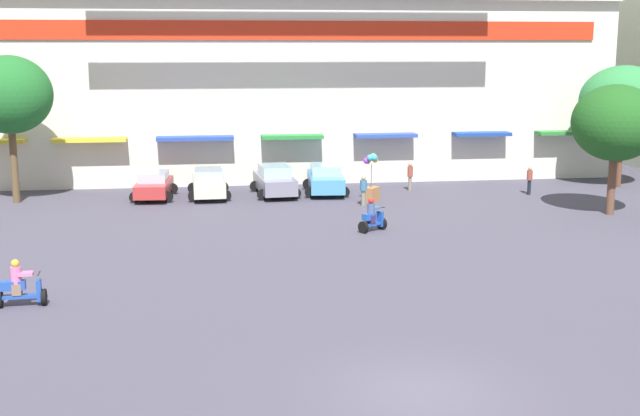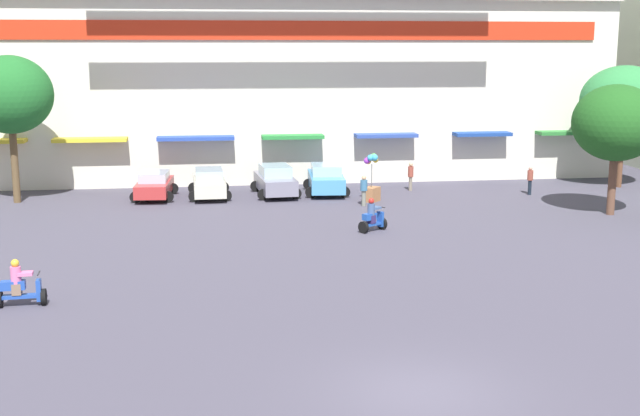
# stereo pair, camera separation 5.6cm
# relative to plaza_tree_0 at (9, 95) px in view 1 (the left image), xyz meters

# --- Properties ---
(ground_plane) EXTENTS (128.00, 128.00, 0.00)m
(ground_plane) POSITION_rel_plaza_tree_0_xyz_m (14.56, -13.29, -5.50)
(ground_plane) COLOR #454251
(colonial_building) EXTENTS (39.22, 16.72, 20.42)m
(colonial_building) POSITION_rel_plaza_tree_0_xyz_m (14.56, 9.80, 3.45)
(colonial_building) COLOR beige
(colonial_building) RESTS_ON ground
(plaza_tree_0) EXTENTS (4.29, 3.98, 7.50)m
(plaza_tree_0) POSITION_rel_plaza_tree_0_xyz_m (0.00, 0.00, 0.00)
(plaza_tree_0) COLOR brown
(plaza_tree_0) RESTS_ON ground
(plaza_tree_1) EXTENTS (4.04, 4.31, 6.20)m
(plaza_tree_1) POSITION_rel_plaza_tree_0_xyz_m (28.85, -7.11, -1.12)
(plaza_tree_1) COLOR brown
(plaza_tree_1) RESTS_ON ground
(plaza_tree_3) EXTENTS (4.93, 4.70, 6.88)m
(plaza_tree_3) POSITION_rel_plaza_tree_0_xyz_m (33.06, 0.29, -0.60)
(plaza_tree_3) COLOR brown
(plaza_tree_3) RESTS_ON ground
(parked_car_0) EXTENTS (2.42, 4.13, 1.41)m
(parked_car_0) POSITION_rel_plaza_tree_0_xyz_m (6.97, 0.20, -4.78)
(parked_car_0) COLOR #AC2F2F
(parked_car_0) RESTS_ON ground
(parked_car_1) EXTENTS (2.30, 4.27, 1.53)m
(parked_car_1) POSITION_rel_plaza_tree_0_xyz_m (9.84, 0.16, -4.73)
(parked_car_1) COLOR beige
(parked_car_1) RESTS_ON ground
(parked_car_2) EXTENTS (2.56, 4.51, 1.64)m
(parked_car_2) POSITION_rel_plaza_tree_0_xyz_m (13.37, 0.30, -4.69)
(parked_car_2) COLOR slate
(parked_car_2) RESTS_ON ground
(parked_car_3) EXTENTS (2.59, 4.44, 1.60)m
(parked_car_3) POSITION_rel_plaza_tree_0_xyz_m (16.17, 0.49, -4.70)
(parked_car_3) COLOR #4690C7
(parked_car_3) RESTS_ON ground
(scooter_rider_0) EXTENTS (1.48, 0.62, 1.51)m
(scooter_rider_0) POSITION_rel_plaza_tree_0_xyz_m (3.91, -18.21, -4.88)
(scooter_rider_0) COLOR black
(scooter_rider_0) RESTS_ON ground
(scooter_rider_3) EXTENTS (1.37, 1.16, 1.48)m
(scooter_rider_3) POSITION_rel_plaza_tree_0_xyz_m (16.83, -9.20, -4.89)
(scooter_rider_3) COLOR black
(scooter_rider_3) RESTS_ON ground
(pedestrian_0) EXTENTS (0.37, 0.37, 1.54)m
(pedestrian_0) POSITION_rel_plaza_tree_0_xyz_m (27.05, -1.42, -4.62)
(pedestrian_0) COLOR black
(pedestrian_0) RESTS_ON ground
(pedestrian_1) EXTENTS (0.43, 0.43, 1.60)m
(pedestrian_1) POSITION_rel_plaza_tree_0_xyz_m (20.96, 0.72, -4.57)
(pedestrian_1) COLOR gray
(pedestrian_1) RESTS_ON ground
(pedestrian_2) EXTENTS (0.38, 0.38, 1.55)m
(pedestrian_2) POSITION_rel_plaza_tree_0_xyz_m (17.55, -3.35, -4.62)
(pedestrian_2) COLOR slate
(pedestrian_2) RESTS_ON ground
(balloon_vendor_cart) EXTENTS (1.04, 1.08, 2.49)m
(balloon_vendor_cart) POSITION_rel_plaza_tree_0_xyz_m (18.17, -2.20, -4.47)
(balloon_vendor_cart) COLOR #9F6A42
(balloon_vendor_cart) RESTS_ON ground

